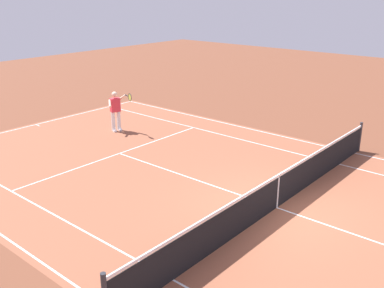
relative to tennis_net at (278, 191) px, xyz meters
The scene contains 5 objects.
ground_plane 0.49m from the tennis_net, ahead, with size 60.00×60.00×0.00m, color brown.
court_slab 0.49m from the tennis_net, ahead, with size 24.20×11.40×0.00m, color #935138.
court_line_markings 0.49m from the tennis_net, ahead, with size 23.85×11.05×0.01m.
tennis_net is the anchor object (origin of this frame).
tennis_player_near 8.70m from the tennis_net, 11.33° to the right, with size 1.18×0.74×1.70m.
Camera 1 is at (-5.18, 9.58, 5.55)m, focal length 41.39 mm.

